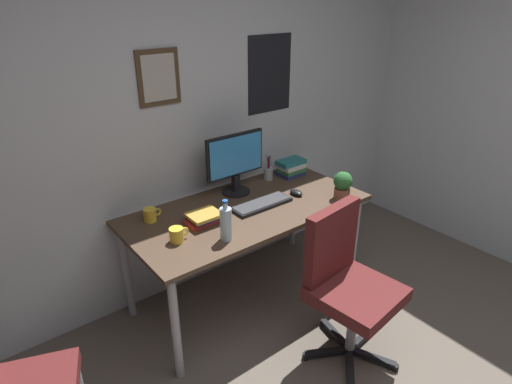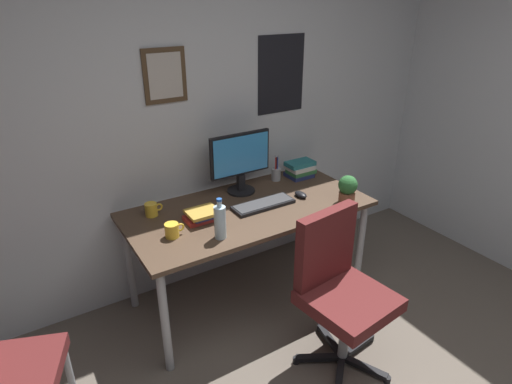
% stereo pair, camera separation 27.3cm
% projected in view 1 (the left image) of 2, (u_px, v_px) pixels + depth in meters
% --- Properties ---
extents(wall_back, '(4.40, 0.10, 2.60)m').
position_uv_depth(wall_back, '(187.00, 113.00, 2.89)').
color(wall_back, silver).
rests_on(wall_back, ground_plane).
extents(desk, '(1.62, 0.79, 0.74)m').
position_uv_depth(desk, '(247.00, 217.00, 2.90)').
color(desk, '#4C3828').
rests_on(desk, ground_plane).
extents(office_chair, '(0.57, 0.57, 0.95)m').
position_uv_depth(office_chair, '(346.00, 279.00, 2.49)').
color(office_chair, '#591E1E').
rests_on(office_chair, ground_plane).
extents(monitor, '(0.46, 0.20, 0.43)m').
position_uv_depth(monitor, '(235.00, 161.00, 2.98)').
color(monitor, black).
rests_on(monitor, desk).
extents(keyboard, '(0.43, 0.15, 0.03)m').
position_uv_depth(keyboard, '(262.00, 204.00, 2.88)').
color(keyboard, black).
rests_on(keyboard, desk).
extents(computer_mouse, '(0.06, 0.11, 0.04)m').
position_uv_depth(computer_mouse, '(296.00, 193.00, 3.03)').
color(computer_mouse, black).
rests_on(computer_mouse, desk).
extents(water_bottle, '(0.07, 0.07, 0.25)m').
position_uv_depth(water_bottle, '(226.00, 223.00, 2.45)').
color(water_bottle, silver).
rests_on(water_bottle, desk).
extents(coffee_mug_near, '(0.12, 0.08, 0.09)m').
position_uv_depth(coffee_mug_near, '(150.00, 215.00, 2.68)').
color(coffee_mug_near, yellow).
rests_on(coffee_mug_near, desk).
extents(coffee_mug_far, '(0.12, 0.08, 0.09)m').
position_uv_depth(coffee_mug_far, '(177.00, 235.00, 2.46)').
color(coffee_mug_far, yellow).
rests_on(coffee_mug_far, desk).
extents(potted_plant, '(0.13, 0.13, 0.19)m').
position_uv_depth(potted_plant, '(343.00, 184.00, 2.95)').
color(potted_plant, brown).
rests_on(potted_plant, desk).
extents(pen_cup, '(0.07, 0.07, 0.20)m').
position_uv_depth(pen_cup, '(268.00, 173.00, 3.27)').
color(pen_cup, '#9EA0A5').
rests_on(pen_cup, desk).
extents(book_stack_left, '(0.21, 0.18, 0.07)m').
position_uv_depth(book_stack_left, '(203.00, 218.00, 2.66)').
color(book_stack_left, '#B22D28').
rests_on(book_stack_left, desk).
extents(book_stack_right, '(0.22, 0.16, 0.13)m').
position_uv_depth(book_stack_right, '(291.00, 168.00, 3.35)').
color(book_stack_right, navy).
rests_on(book_stack_right, desk).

